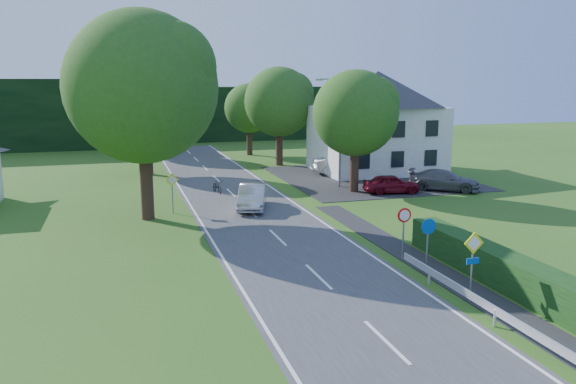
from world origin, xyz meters
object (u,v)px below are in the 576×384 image
object	(u,v)px
moving_car	(252,197)
parked_car_grey	(444,180)
streetlight	(339,127)
parasol	(367,163)
parked_car_silver_a	(345,164)
motorcycle	(217,186)
parked_car_red	(391,184)

from	to	relation	value
moving_car	parked_car_grey	distance (m)	14.69
streetlight	parasol	world-z (taller)	streetlight
streetlight	parked_car_silver_a	xyz separation A→B (m)	(2.72, 5.24, -3.56)
motorcycle	parked_car_grey	world-z (taller)	parked_car_grey
motorcycle	parked_car_silver_a	distance (m)	12.66
parked_car_silver_a	parasol	size ratio (longest dim) A/B	2.60
streetlight	parked_car_red	xyz separation A→B (m)	(2.67, -3.40, -3.76)
motorcycle	parasol	world-z (taller)	parasol
moving_car	parked_car_red	world-z (taller)	moving_car
moving_car	motorcycle	world-z (taller)	moving_car
parked_car_grey	parasol	distance (m)	8.74
parasol	parked_car_silver_a	bearing A→B (deg)	173.17
parked_car_red	parked_car_grey	xyz separation A→B (m)	(4.15, -0.08, 0.06)
streetlight	parked_car_grey	size ratio (longest dim) A/B	1.60
streetlight	parked_car_red	size ratio (longest dim) A/B	2.06
streetlight	parked_car_grey	xyz separation A→B (m)	(6.82, -3.48, -3.70)
parked_car_red	parked_car_silver_a	bearing A→B (deg)	9.27
streetlight	parasol	size ratio (longest dim) A/B	3.98
motorcycle	parked_car_silver_a	size ratio (longest dim) A/B	0.32
parked_car_silver_a	parked_car_grey	xyz separation A→B (m)	(4.10, -8.72, -0.13)
motorcycle	parked_car_red	bearing A→B (deg)	-26.89
moving_car	parasol	world-z (taller)	parasol
parasol	moving_car	bearing A→B (deg)	-140.56
moving_car	parked_car_silver_a	size ratio (longest dim) A/B	0.86
parked_car_silver_a	motorcycle	bearing A→B (deg)	122.43
moving_car	parked_car_red	bearing A→B (deg)	27.51
moving_car	parked_car_silver_a	bearing A→B (deg)	62.45
moving_car	parked_car_grey	size ratio (longest dim) A/B	0.90
streetlight	moving_car	world-z (taller)	streetlight
streetlight	parasol	bearing A→B (deg)	46.72
parked_car_red	parked_car_silver_a	size ratio (longest dim) A/B	0.74
parked_car_grey	parked_car_silver_a	bearing A→B (deg)	61.73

